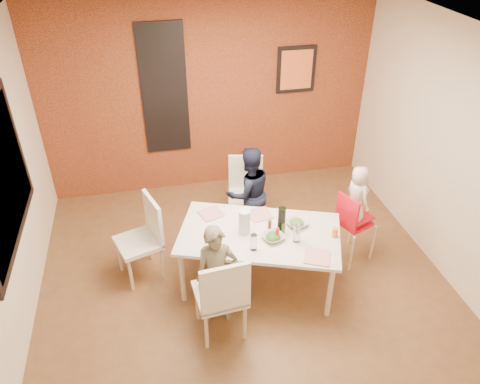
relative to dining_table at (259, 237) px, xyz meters
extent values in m
plane|color=brown|center=(-0.15, -0.02, -0.64)|extent=(4.50, 4.50, 0.00)
cube|color=white|center=(-0.15, -0.02, 2.06)|extent=(4.50, 4.50, 0.02)
cube|color=beige|center=(-0.15, 2.23, 0.71)|extent=(4.50, 0.02, 2.70)
cube|color=beige|center=(2.10, -0.02, 0.71)|extent=(0.02, 4.50, 2.70)
cube|color=maroon|center=(-0.15, 2.21, 0.71)|extent=(4.50, 0.02, 2.70)
cube|color=black|center=(-2.35, 0.18, 0.91)|extent=(0.02, 1.55, 1.15)
cube|color=silver|center=(-0.75, 2.19, 0.86)|extent=(0.55, 0.03, 1.70)
cube|color=black|center=(-0.75, 2.19, 0.86)|extent=(0.60, 0.03, 1.76)
cube|color=black|center=(1.05, 2.19, 1.01)|extent=(0.54, 0.03, 0.64)
cube|color=orange|center=(1.05, 2.17, 1.01)|extent=(0.44, 0.01, 0.54)
cube|color=silver|center=(0.00, 0.00, 0.04)|extent=(1.89, 1.45, 0.04)
cylinder|color=beige|center=(-0.85, -0.10, -0.31)|extent=(0.06, 0.06, 0.66)
cylinder|color=beige|center=(-0.58, 0.63, -0.31)|extent=(0.06, 0.06, 0.66)
cylinder|color=beige|center=(0.58, -0.63, -0.31)|extent=(0.06, 0.06, 0.66)
cylinder|color=beige|center=(0.85, 0.10, -0.31)|extent=(0.06, 0.06, 0.66)
cube|color=silver|center=(-0.53, -0.57, -0.16)|extent=(0.51, 0.51, 0.05)
cube|color=silver|center=(-0.51, -0.78, 0.11)|extent=(0.47, 0.08, 0.53)
cylinder|color=#BFA78E|center=(-0.36, -0.36, -0.41)|extent=(0.04, 0.04, 0.46)
cylinder|color=#BFA78E|center=(-0.33, -0.74, -0.41)|extent=(0.04, 0.04, 0.46)
cylinder|color=#BFA78E|center=(-0.74, -0.39, -0.41)|extent=(0.04, 0.04, 0.46)
cylinder|color=#BFA78E|center=(-0.70, -0.77, -0.41)|extent=(0.04, 0.04, 0.46)
cube|color=silver|center=(0.09, 1.05, -0.19)|extent=(0.51, 0.51, 0.05)
cube|color=silver|center=(0.13, 1.24, 0.05)|extent=(0.43, 0.13, 0.49)
cylinder|color=#BFAC8E|center=(-0.12, 0.91, -0.42)|extent=(0.04, 0.04, 0.42)
cylinder|color=#BFAC8E|center=(-0.04, 1.26, -0.42)|extent=(0.04, 0.04, 0.42)
cylinder|color=#BFAC8E|center=(0.23, 0.84, -0.42)|extent=(0.04, 0.04, 0.42)
cylinder|color=#BFAC8E|center=(0.30, 1.19, -0.42)|extent=(0.04, 0.04, 0.42)
cube|color=white|center=(-1.27, 0.40, -0.17)|extent=(0.57, 0.57, 0.05)
cube|color=white|center=(-1.08, 0.47, 0.08)|extent=(0.18, 0.44, 0.51)
cylinder|color=beige|center=(-1.50, 0.52, -0.41)|extent=(0.04, 0.04, 0.44)
cylinder|color=beige|center=(-1.15, 0.63, -0.41)|extent=(0.04, 0.04, 0.44)
cylinder|color=beige|center=(-1.39, 0.17, -0.41)|extent=(0.04, 0.04, 0.44)
cylinder|color=beige|center=(-1.04, 0.28, -0.41)|extent=(0.04, 0.04, 0.44)
cube|color=red|center=(1.18, 0.18, -0.13)|extent=(0.41, 0.41, 0.05)
cube|color=red|center=(1.04, 0.13, 0.08)|extent=(0.14, 0.30, 0.37)
cube|color=red|center=(1.18, 0.18, -0.04)|extent=(0.41, 0.41, 0.02)
cylinder|color=beige|center=(1.40, 0.09, -0.39)|extent=(0.03, 0.03, 0.49)
cylinder|color=beige|center=(1.08, -0.05, -0.39)|extent=(0.03, 0.03, 0.49)
cylinder|color=beige|center=(1.27, 0.41, -0.39)|extent=(0.03, 0.03, 0.49)
cylinder|color=beige|center=(0.95, 0.28, -0.39)|extent=(0.03, 0.03, 0.49)
imported|color=brown|center=(-0.53, -0.41, -0.07)|extent=(0.42, 0.28, 1.13)
imported|color=black|center=(0.09, 0.89, -0.03)|extent=(0.67, 0.57, 1.21)
imported|color=silver|center=(1.16, 0.18, 0.25)|extent=(0.29, 0.38, 0.70)
cube|color=silver|center=(-0.47, -0.23, 0.07)|extent=(0.24, 0.24, 0.01)
cube|color=silver|center=(0.08, 0.30, 0.07)|extent=(0.27, 0.27, 0.01)
cube|color=white|center=(0.46, -0.50, 0.07)|extent=(0.33, 0.33, 0.01)
cube|color=silver|center=(-0.44, 0.44, 0.07)|extent=(0.30, 0.30, 0.01)
imported|color=silver|center=(0.11, -0.13, 0.09)|extent=(0.28, 0.28, 0.05)
imported|color=silver|center=(0.42, 0.04, 0.09)|extent=(0.29, 0.29, 0.06)
cylinder|color=black|center=(0.22, -0.04, 0.22)|extent=(0.08, 0.08, 0.31)
cylinder|color=white|center=(-0.12, -0.25, 0.15)|extent=(0.06, 0.06, 0.18)
cylinder|color=silver|center=(0.33, -0.22, 0.17)|extent=(0.07, 0.07, 0.21)
cylinder|color=silver|center=(-0.15, 0.04, 0.20)|extent=(0.12, 0.12, 0.27)
cylinder|color=red|center=(0.15, -0.14, 0.13)|extent=(0.04, 0.04, 0.14)
cylinder|color=#347226|center=(0.23, -0.07, 0.13)|extent=(0.04, 0.04, 0.14)
cylinder|color=brown|center=(0.11, 0.00, 0.13)|extent=(0.04, 0.04, 0.15)
cylinder|color=orange|center=(0.74, -0.23, 0.11)|extent=(0.06, 0.06, 0.10)
camera|label=1|loc=(-1.02, -3.73, 3.12)|focal=35.00mm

